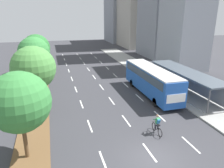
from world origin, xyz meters
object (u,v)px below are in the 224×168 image
at_px(bus_shelter, 187,80).
at_px(bus, 151,79).
at_px(cyclist, 157,125).
at_px(median_tree_nearest, 20,102).
at_px(median_tree_third, 34,53).
at_px(median_tree_second, 33,68).
at_px(median_tree_fourth, 36,48).

relative_size(bus_shelter, bus, 1.11).
relative_size(cyclist, median_tree_nearest, 0.29).
relative_size(median_tree_nearest, median_tree_third, 0.92).
relative_size(bus_shelter, median_tree_nearest, 2.04).
bearing_deg(median_tree_nearest, cyclist, 2.34).
bearing_deg(median_tree_second, bus, 4.88).
bearing_deg(median_tree_fourth, bus, -46.55).
height_order(median_tree_nearest, median_tree_third, median_tree_third).
bearing_deg(bus, cyclist, -112.40).
bearing_deg(bus_shelter, median_tree_fourth, 139.23).
height_order(cyclist, median_tree_nearest, median_tree_nearest).
bearing_deg(bus_shelter, median_tree_nearest, -156.35).
relative_size(median_tree_nearest, median_tree_fourth, 0.98).
xyz_separation_m(cyclist, median_tree_nearest, (-10.27, -0.42, 3.47)).
height_order(bus_shelter, bus, bus).
height_order(median_tree_second, median_tree_third, median_tree_third).
distance_m(bus, median_tree_second, 13.60).
distance_m(bus_shelter, bus, 4.41).
xyz_separation_m(bus_shelter, median_tree_third, (-17.92, 7.71, 2.93)).
distance_m(bus, median_tree_third, 15.43).
xyz_separation_m(cyclist, median_tree_third, (-10.13, 15.21, 4.00)).
height_order(bus_shelter, median_tree_fourth, median_tree_fourth).
bearing_deg(median_tree_nearest, median_tree_third, 89.46).
xyz_separation_m(bus_shelter, cyclist, (-7.80, -7.50, -1.08)).
height_order(bus, median_tree_third, median_tree_third).
distance_m(bus_shelter, cyclist, 10.87).
bearing_deg(bus_shelter, bus, 166.41).
height_order(bus, median_tree_nearest, median_tree_nearest).
distance_m(cyclist, median_tree_nearest, 10.85).
distance_m(median_tree_nearest, median_tree_third, 15.64).
height_order(cyclist, median_tree_third, median_tree_third).
relative_size(bus, median_tree_fourth, 1.79).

